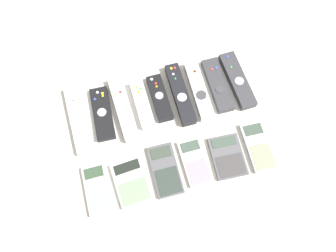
{
  "coord_description": "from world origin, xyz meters",
  "views": [
    {
      "loc": [
        -0.09,
        -0.3,
        0.9
      ],
      "look_at": [
        0.0,
        0.03,
        0.01
      ],
      "focal_mm": 35.0,
      "sensor_mm": 36.0,
      "label": 1
    }
  ],
  "objects_px": {
    "remote_5": "(180,94)",
    "calculator_1": "(132,182)",
    "calculator_4": "(227,156)",
    "remote_2": "(123,109)",
    "calculator_2": "(165,170)",
    "remote_3": "(142,105)",
    "remote_7": "(217,85)",
    "remote_6": "(199,90)",
    "calculator_3": "(195,162)",
    "remote_1": "(102,114)",
    "remote_0": "(79,119)",
    "remote_8": "(237,80)",
    "calculator_0": "(98,189)",
    "remote_4": "(161,98)",
    "calculator_5": "(258,146)"
  },
  "relations": [
    {
      "from": "remote_2",
      "to": "remote_6",
      "type": "distance_m",
      "value": 0.23
    },
    {
      "from": "remote_2",
      "to": "remote_6",
      "type": "bearing_deg",
      "value": -3.16
    },
    {
      "from": "remote_2",
      "to": "calculator_0",
      "type": "distance_m",
      "value": 0.25
    },
    {
      "from": "remote_0",
      "to": "remote_8",
      "type": "distance_m",
      "value": 0.49
    },
    {
      "from": "calculator_0",
      "to": "calculator_4",
      "type": "distance_m",
      "value": 0.37
    },
    {
      "from": "calculator_3",
      "to": "remote_6",
      "type": "bearing_deg",
      "value": 69.52
    },
    {
      "from": "remote_1",
      "to": "calculator_3",
      "type": "bearing_deg",
      "value": -41.74
    },
    {
      "from": "remote_0",
      "to": "remote_7",
      "type": "bearing_deg",
      "value": -1.68
    },
    {
      "from": "remote_5",
      "to": "calculator_1",
      "type": "xyz_separation_m",
      "value": [
        -0.2,
        -0.22,
        -0.01
      ]
    },
    {
      "from": "remote_4",
      "to": "remote_6",
      "type": "distance_m",
      "value": 0.12
    },
    {
      "from": "calculator_0",
      "to": "calculator_2",
      "type": "bearing_deg",
      "value": 0.59
    },
    {
      "from": "calculator_5",
      "to": "remote_1",
      "type": "bearing_deg",
      "value": 154.12
    },
    {
      "from": "remote_3",
      "to": "calculator_2",
      "type": "bearing_deg",
      "value": -87.21
    },
    {
      "from": "calculator_5",
      "to": "remote_7",
      "type": "bearing_deg",
      "value": 105.39
    },
    {
      "from": "remote_5",
      "to": "remote_8",
      "type": "distance_m",
      "value": 0.18
    },
    {
      "from": "remote_2",
      "to": "calculator_2",
      "type": "distance_m",
      "value": 0.22
    },
    {
      "from": "remote_8",
      "to": "remote_7",
      "type": "bearing_deg",
      "value": 176.96
    },
    {
      "from": "calculator_4",
      "to": "remote_2",
      "type": "bearing_deg",
      "value": 142.05
    },
    {
      "from": "remote_6",
      "to": "calculator_3",
      "type": "bearing_deg",
      "value": -108.9
    },
    {
      "from": "calculator_0",
      "to": "calculator_1",
      "type": "bearing_deg",
      "value": -3.52
    },
    {
      "from": "remote_3",
      "to": "remote_6",
      "type": "relative_size",
      "value": 0.79
    },
    {
      "from": "remote_4",
      "to": "remote_6",
      "type": "height_order",
      "value": "remote_6"
    },
    {
      "from": "remote_8",
      "to": "calculator_0",
      "type": "relative_size",
      "value": 1.42
    },
    {
      "from": "remote_2",
      "to": "calculator_1",
      "type": "bearing_deg",
      "value": -99.62
    },
    {
      "from": "calculator_3",
      "to": "calculator_5",
      "type": "xyz_separation_m",
      "value": [
        0.19,
        -0.0,
        0.0
      ]
    },
    {
      "from": "remote_2",
      "to": "remote_3",
      "type": "xyz_separation_m",
      "value": [
        0.06,
        -0.0,
        0.0
      ]
    },
    {
      "from": "remote_7",
      "to": "calculator_1",
      "type": "xyz_separation_m",
      "value": [
        -0.32,
        -0.22,
        -0.0
      ]
    },
    {
      "from": "remote_2",
      "to": "calculator_3",
      "type": "relative_size",
      "value": 1.56
    },
    {
      "from": "remote_4",
      "to": "remote_5",
      "type": "distance_m",
      "value": 0.06
    },
    {
      "from": "remote_2",
      "to": "calculator_4",
      "type": "distance_m",
      "value": 0.34
    },
    {
      "from": "remote_8",
      "to": "remote_1",
      "type": "bearing_deg",
      "value": 177.39
    },
    {
      "from": "remote_3",
      "to": "calculator_2",
      "type": "relative_size",
      "value": 1.04
    },
    {
      "from": "calculator_1",
      "to": "calculator_5",
      "type": "relative_size",
      "value": 0.89
    },
    {
      "from": "remote_6",
      "to": "calculator_0",
      "type": "distance_m",
      "value": 0.42
    },
    {
      "from": "remote_5",
      "to": "remote_6",
      "type": "relative_size",
      "value": 1.03
    },
    {
      "from": "remote_2",
      "to": "remote_8",
      "type": "distance_m",
      "value": 0.36
    },
    {
      "from": "remote_6",
      "to": "calculator_3",
      "type": "height_order",
      "value": "remote_6"
    },
    {
      "from": "remote_7",
      "to": "remote_2",
      "type": "bearing_deg",
      "value": -179.04
    },
    {
      "from": "calculator_0",
      "to": "calculator_2",
      "type": "distance_m",
      "value": 0.19
    },
    {
      "from": "remote_3",
      "to": "remote_6",
      "type": "height_order",
      "value": "remote_6"
    },
    {
      "from": "remote_6",
      "to": "calculator_4",
      "type": "relative_size",
      "value": 1.53
    },
    {
      "from": "remote_4",
      "to": "calculator_2",
      "type": "bearing_deg",
      "value": -102.41
    },
    {
      "from": "remote_8",
      "to": "calculator_1",
      "type": "bearing_deg",
      "value": -152.57
    },
    {
      "from": "remote_6",
      "to": "calculator_0",
      "type": "xyz_separation_m",
      "value": [
        -0.36,
        -0.21,
        -0.01
      ]
    },
    {
      "from": "remote_3",
      "to": "calculator_5",
      "type": "xyz_separation_m",
      "value": [
        0.29,
        -0.21,
        -0.01
      ]
    },
    {
      "from": "remote_2",
      "to": "remote_8",
      "type": "bearing_deg",
      "value": -2.56
    },
    {
      "from": "remote_7",
      "to": "remote_5",
      "type": "bearing_deg",
      "value": -179.26
    },
    {
      "from": "remote_6",
      "to": "remote_7",
      "type": "xyz_separation_m",
      "value": [
        0.06,
        0.0,
        -0.0
      ]
    },
    {
      "from": "calculator_0",
      "to": "calculator_3",
      "type": "relative_size",
      "value": 1.02
    },
    {
      "from": "remote_1",
      "to": "remote_0",
      "type": "bearing_deg",
      "value": -176.44
    }
  ]
}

